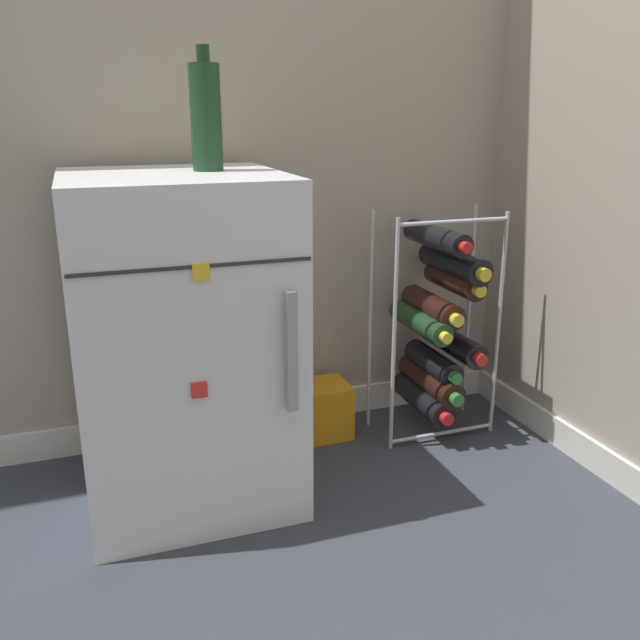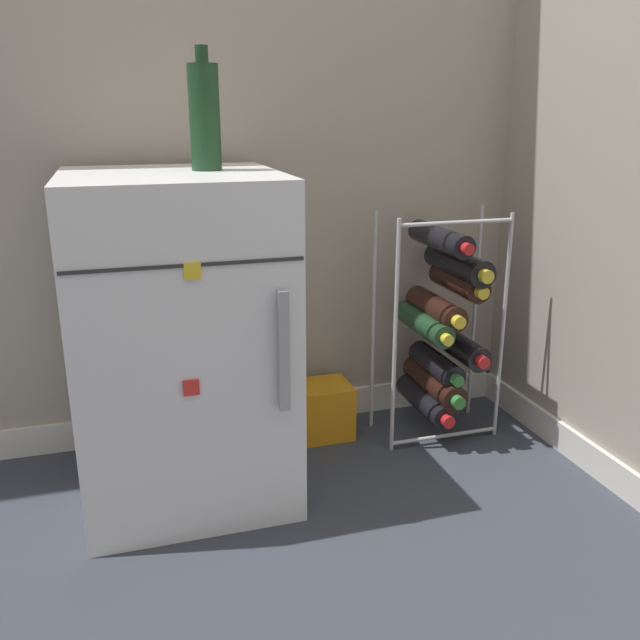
% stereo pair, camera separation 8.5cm
% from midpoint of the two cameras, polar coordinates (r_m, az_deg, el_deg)
% --- Properties ---
extents(ground_plane, '(14.00, 14.00, 0.00)m').
position_cam_midpoint_polar(ground_plane, '(1.68, 2.88, -18.71)').
color(ground_plane, '#333842').
extents(wall_back, '(6.61, 0.07, 2.50)m').
position_cam_midpoint_polar(wall_back, '(2.07, -4.02, 24.28)').
color(wall_back, '#9E9384').
rests_on(wall_back, ground_plane).
extents(mini_fridge, '(0.52, 0.56, 0.84)m').
position_cam_midpoint_polar(mini_fridge, '(1.77, -10.31, -1.57)').
color(mini_fridge, white).
rests_on(mini_fridge, ground_plane).
extents(wine_rack, '(0.36, 0.33, 0.70)m').
position_cam_midpoint_polar(wine_rack, '(2.12, 11.33, -0.55)').
color(wine_rack, '#B2B2B7').
rests_on(wine_rack, ground_plane).
extents(soda_box, '(0.22, 0.15, 0.17)m').
position_cam_midpoint_polar(soda_box, '(2.14, 0.71, -7.65)').
color(soda_box, orange).
rests_on(soda_box, ground_plane).
extents(fridge_top_bottle, '(0.07, 0.07, 0.29)m').
position_cam_midpoint_polar(fridge_top_bottle, '(1.72, -8.24, 16.62)').
color(fridge_top_bottle, '#19381E').
rests_on(fridge_top_bottle, mini_fridge).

